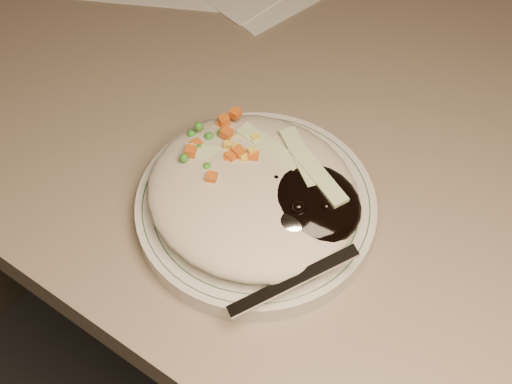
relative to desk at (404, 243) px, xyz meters
The scene contains 4 objects.
desk is the anchor object (origin of this frame).
plate 0.29m from the desk, 117.25° to the right, with size 0.22×0.22×0.02m, color silver.
plate_rim 0.30m from the desk, 117.25° to the right, with size 0.21×0.21×0.00m.
meal 0.32m from the desk, 116.07° to the right, with size 0.21×0.19×0.05m.
Camera 1 is at (0.12, 0.89, 1.29)m, focal length 50.00 mm.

